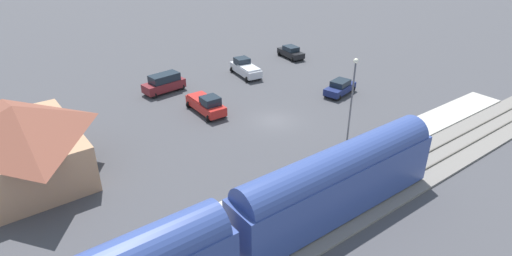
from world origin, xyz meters
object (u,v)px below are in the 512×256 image
Objects in this scene: pedestrian_waiting_far at (332,162)px; suv_maroon at (164,83)px; sedan_black at (291,52)px; pedestrian_on_platform at (317,163)px; pickup_red at (206,104)px; passenger_train at (231,231)px; light_pole_near_platform at (353,91)px; sedan_navy at (340,87)px; station_building at (22,141)px; pickup_silver at (245,68)px.

pedestrian_waiting_far is 0.34× the size of suv_maroon.
sedan_black is (25.39, -17.85, -0.40)m from pedestrian_waiting_far.
pickup_red is (15.65, 0.88, -0.25)m from pedestrian_on_platform.
passenger_train is 41.44m from sedan_black.
light_pole_near_platform is (-20.96, -8.42, 3.80)m from suv_maroon.
sedan_black is (9.08, -19.65, -0.15)m from pickup_red.
sedan_navy is 20.54m from suv_maroon.
pedestrian_waiting_far is 0.22× the size of light_pole_near_platform.
pedestrian_waiting_far is 7.53m from light_pole_near_platform.
pickup_red is (19.77, -10.04, -1.83)m from passenger_train.
pedestrian_waiting_far is at bearing -127.10° from station_building.
suv_maroon is at bearing -59.36° from station_building.
sedan_black is at bearing -18.24° from sedan_navy.
sedan_navy is (14.90, -25.10, -1.98)m from passenger_train.
sedan_black is 0.59× the size of light_pole_near_platform.
station_building is 23.06m from pedestrian_on_platform.
sedan_black is (1.09, -20.61, -0.27)m from suv_maroon.
pedestrian_on_platform is at bearing 142.80° from sedan_black.
passenger_train is 6.10× the size of pickup_silver.
pickup_red is at bearing 124.75° from pickup_silver.
sedan_navy is 14.68m from sedan_black.
pedestrian_on_platform is at bearing -175.54° from suv_maroon.
pedestrian_on_platform is 24.32m from pickup_silver.
station_building is 1.51× the size of light_pole_near_platform.
pedestrian_on_platform is 31.04m from sedan_black.
pedestrian_waiting_far is 24.61m from pickup_silver.
pickup_silver reaches higher than pedestrian_on_platform.
pickup_silver is (11.78, 5.09, 0.15)m from sedan_navy.
station_building reaches higher than pedestrian_on_platform.
pedestrian_waiting_far is 0.37× the size of sedan_black.
suv_maroon is (12.86, 16.02, 0.27)m from sedan_navy.
light_pole_near_platform reaches higher than pedestrian_on_platform.
pickup_red is at bearing -84.21° from station_building.
passenger_train reaches higher than sedan_navy.
pickup_red is at bearing -26.93° from passenger_train.
passenger_train is at bearing -157.67° from station_building.
sedan_navy is 0.88× the size of pickup_red.
pickup_silver reaches higher than pedestrian_waiting_far.
station_building is at bearing 106.30° from sedan_black.
light_pole_near_platform is (6.80, -17.50, 2.09)m from passenger_train.
station_building is at bearing 52.90° from pedestrian_waiting_far.
station_building is 2.55× the size of sedan_black.
sedan_navy is 0.86× the size of pickup_silver.
sedan_black is at bearing -28.95° from light_pole_near_platform.
light_pole_near_platform is at bearing -68.77° from passenger_train.
pickup_red reaches higher than pedestrian_on_platform.
passenger_train is at bearing 161.89° from suv_maroon.
suv_maroon is (24.30, 2.76, -0.13)m from pedestrian_waiting_far.
light_pole_near_platform is (-8.10, 7.60, 4.07)m from sedan_navy.
suv_maroon is (1.08, 10.92, 0.12)m from pickup_silver.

